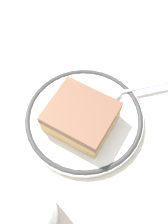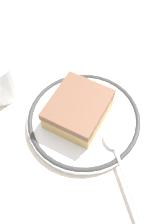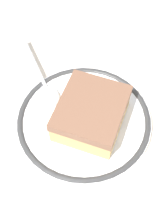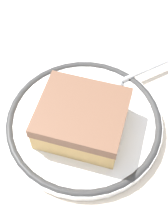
# 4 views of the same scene
# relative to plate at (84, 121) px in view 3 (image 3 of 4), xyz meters

# --- Properties ---
(ground_plane) EXTENTS (2.40, 2.40, 0.00)m
(ground_plane) POSITION_rel_plate_xyz_m (0.01, 0.01, -0.01)
(ground_plane) COLOR #B7B2A8
(placemat) EXTENTS (0.51, 0.32, 0.00)m
(placemat) POSITION_rel_plate_xyz_m (0.01, 0.01, -0.01)
(placemat) COLOR beige
(placemat) RESTS_ON ground_plane
(plate) EXTENTS (0.20, 0.20, 0.01)m
(plate) POSITION_rel_plate_xyz_m (0.00, 0.00, 0.00)
(plate) COLOR white
(plate) RESTS_ON placemat
(cake_slice) EXTENTS (0.10, 0.11, 0.04)m
(cake_slice) POSITION_rel_plate_xyz_m (0.01, -0.00, 0.03)
(cake_slice) COLOR tan
(cake_slice) RESTS_ON plate
(spoon) EXTENTS (0.10, 0.13, 0.01)m
(spoon) POSITION_rel_plate_xyz_m (-0.07, 0.04, 0.01)
(spoon) COLOR silver
(spoon) RESTS_ON plate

